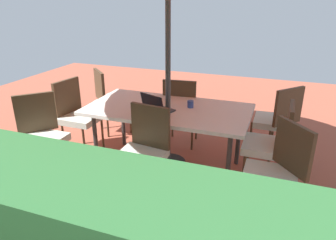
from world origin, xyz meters
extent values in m
cube|color=#9E4C38|center=(0.00, 0.00, -0.01)|extent=(10.00, 10.00, 0.02)
cube|color=white|center=(0.00, 0.00, 0.75)|extent=(1.89, 1.00, 0.04)
cylinder|color=#333333|center=(-0.80, -0.35, 0.37)|extent=(0.05, 0.05, 0.73)
cylinder|color=#333333|center=(0.80, -0.35, 0.37)|extent=(0.05, 0.05, 0.73)
cylinder|color=#333333|center=(-0.80, 0.35, 0.37)|extent=(0.05, 0.05, 0.73)
cylinder|color=#333333|center=(0.80, 0.35, 0.37)|extent=(0.05, 0.05, 0.73)
cylinder|color=#4C4C4C|center=(0.00, 0.00, 1.24)|extent=(0.06, 0.06, 2.49)
cylinder|color=black|center=(0.00, 0.00, 0.03)|extent=(0.44, 0.44, 0.06)
cube|color=silver|center=(1.21, 0.03, 0.49)|extent=(0.46, 0.46, 0.08)
cube|color=#4C3823|center=(1.41, 0.00, 0.76)|extent=(0.10, 0.44, 0.45)
cylinder|color=#4C3823|center=(1.05, 0.23, 0.23)|extent=(0.03, 0.03, 0.45)
cylinder|color=#4C3823|center=(1.00, -0.12, 0.23)|extent=(0.03, 0.03, 0.45)
cylinder|color=#4C3823|center=(1.41, 0.18, 0.23)|extent=(0.03, 0.03, 0.45)
cylinder|color=#4C3823|center=(1.36, -0.18, 0.23)|extent=(0.03, 0.03, 0.45)
cube|color=silver|center=(-1.21, 0.70, 0.49)|extent=(0.46, 0.46, 0.08)
cube|color=#4C3823|center=(-1.37, 0.56, 0.76)|extent=(0.31, 0.36, 0.45)
cylinder|color=#4C3823|center=(-0.96, 0.67, 0.23)|extent=(0.03, 0.03, 0.45)
cylinder|color=#4C3823|center=(-1.19, 0.95, 0.23)|extent=(0.03, 0.03, 0.45)
cylinder|color=#4C3823|center=(-1.23, 0.44, 0.23)|extent=(0.03, 0.03, 0.45)
cylinder|color=#4C3823|center=(-1.47, 0.72, 0.23)|extent=(0.03, 0.03, 0.45)
cube|color=silver|center=(1.15, -0.76, 0.49)|extent=(0.46, 0.46, 0.08)
cube|color=#4C3823|center=(1.29, -0.60, 0.76)|extent=(0.34, 0.33, 0.45)
cylinder|color=#4C3823|center=(0.90, -0.76, 0.23)|extent=(0.03, 0.03, 0.45)
cylinder|color=#4C3823|center=(1.16, -1.01, 0.23)|extent=(0.03, 0.03, 0.45)
cylinder|color=#4C3823|center=(1.14, -0.50, 0.23)|extent=(0.03, 0.03, 0.45)
cylinder|color=#4C3823|center=(1.40, -0.75, 0.23)|extent=(0.03, 0.03, 0.45)
cube|color=silver|center=(-1.17, -0.72, 0.49)|extent=(0.46, 0.46, 0.08)
cube|color=#4C3823|center=(-1.33, -0.58, 0.76)|extent=(0.32, 0.35, 0.45)
cylinder|color=#4C3823|center=(-1.15, -0.98, 0.23)|extent=(0.03, 0.03, 0.45)
cylinder|color=#4C3823|center=(-0.91, -0.71, 0.23)|extent=(0.03, 0.03, 0.45)
cylinder|color=#4C3823|center=(-1.42, -0.74, 0.23)|extent=(0.03, 0.03, 0.45)
cylinder|color=#4C3823|center=(-1.18, -0.47, 0.23)|extent=(0.03, 0.03, 0.45)
cube|color=silver|center=(1.22, 0.77, 0.49)|extent=(0.46, 0.46, 0.08)
cube|color=#4C3823|center=(1.37, 0.63, 0.76)|extent=(0.33, 0.34, 0.45)
cylinder|color=#4C3823|center=(1.21, 1.03, 0.23)|extent=(0.03, 0.03, 0.45)
cylinder|color=#4C3823|center=(0.96, 0.77, 0.23)|extent=(0.03, 0.03, 0.45)
cylinder|color=#4C3823|center=(1.47, 0.78, 0.23)|extent=(0.03, 0.03, 0.45)
cylinder|color=#4C3823|center=(1.22, 0.52, 0.23)|extent=(0.03, 0.03, 0.45)
cube|color=silver|center=(-1.13, 0.05, 0.49)|extent=(0.46, 0.46, 0.08)
cube|color=#4C3823|center=(-1.34, 0.05, 0.76)|extent=(0.04, 0.44, 0.45)
cylinder|color=#4C3823|center=(-0.95, -0.13, 0.23)|extent=(0.03, 0.03, 0.45)
cylinder|color=#4C3823|center=(-0.95, 0.23, 0.23)|extent=(0.03, 0.03, 0.45)
cylinder|color=#4C3823|center=(-1.31, -0.13, 0.23)|extent=(0.03, 0.03, 0.45)
cylinder|color=#4C3823|center=(-1.31, 0.23, 0.23)|extent=(0.03, 0.03, 0.45)
cube|color=silver|center=(0.04, -0.69, 0.49)|extent=(0.46, 0.46, 0.08)
cube|color=#4C3823|center=(0.02, -0.48, 0.76)|extent=(0.44, 0.09, 0.45)
cylinder|color=#4C3823|center=(-0.12, -0.89, 0.23)|extent=(0.03, 0.03, 0.45)
cylinder|color=#4C3823|center=(0.24, -0.85, 0.23)|extent=(0.03, 0.03, 0.45)
cylinder|color=#4C3823|center=(-0.16, -0.53, 0.23)|extent=(0.03, 0.03, 0.45)
cylinder|color=#4C3823|center=(0.20, -0.49, 0.23)|extent=(0.03, 0.03, 0.45)
cube|color=silver|center=(0.02, 0.75, 0.49)|extent=(0.46, 0.46, 0.08)
cube|color=#4C3823|center=(-0.01, 0.54, 0.76)|extent=(0.44, 0.10, 0.45)
cylinder|color=#4C3823|center=(0.22, 0.91, 0.23)|extent=(0.03, 0.03, 0.45)
cylinder|color=#4C3823|center=(-0.14, 0.95, 0.23)|extent=(0.03, 0.03, 0.45)
cylinder|color=#4C3823|center=(0.17, 0.55, 0.23)|extent=(0.03, 0.03, 0.45)
cylinder|color=#4C3823|center=(-0.18, 0.60, 0.23)|extent=(0.03, 0.03, 0.45)
cube|color=#2D2D33|center=(0.06, 0.12, 0.78)|extent=(0.38, 0.32, 0.02)
cube|color=black|center=(0.11, 0.22, 0.89)|extent=(0.32, 0.17, 0.20)
cylinder|color=#334C99|center=(-0.24, -0.10, 0.81)|extent=(0.07, 0.07, 0.08)
camera|label=1|loc=(-1.19, 3.24, 2.00)|focal=33.57mm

